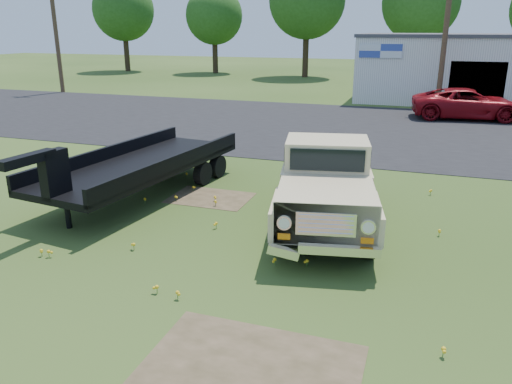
% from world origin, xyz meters
% --- Properties ---
extents(ground, '(140.00, 140.00, 0.00)m').
position_xyz_m(ground, '(0.00, 0.00, 0.00)').
color(ground, '#294014').
rests_on(ground, ground).
extents(asphalt_lot, '(90.00, 14.00, 0.02)m').
position_xyz_m(asphalt_lot, '(0.00, 15.00, 0.00)').
color(asphalt_lot, black).
rests_on(asphalt_lot, ground).
extents(dirt_patch_a, '(3.00, 2.00, 0.01)m').
position_xyz_m(dirt_patch_a, '(1.50, -3.00, 0.00)').
color(dirt_patch_a, '#433A23').
rests_on(dirt_patch_a, ground).
extents(dirt_patch_b, '(2.20, 1.60, 0.01)m').
position_xyz_m(dirt_patch_b, '(-2.00, 3.50, 0.00)').
color(dirt_patch_b, '#433A23').
rests_on(dirt_patch_b, ground).
extents(commercial_building, '(14.20, 8.20, 4.15)m').
position_xyz_m(commercial_building, '(6.00, 26.99, 2.10)').
color(commercial_building, silver).
rests_on(commercial_building, ground).
extents(utility_pole_west, '(1.60, 0.30, 9.00)m').
position_xyz_m(utility_pole_west, '(-22.00, 22.00, 4.60)').
color(utility_pole_west, '#442B20').
rests_on(utility_pole_west, ground).
extents(utility_pole_mid, '(1.60, 0.30, 9.00)m').
position_xyz_m(utility_pole_mid, '(4.00, 22.00, 4.60)').
color(utility_pole_mid, '#442B20').
rests_on(utility_pole_mid, ground).
extents(treeline_a, '(6.40, 6.40, 9.52)m').
position_xyz_m(treeline_a, '(-28.00, 40.00, 6.30)').
color(treeline_a, '#332517').
rests_on(treeline_a, ground).
extents(treeline_b, '(5.76, 5.76, 8.57)m').
position_xyz_m(treeline_b, '(-18.00, 41.00, 5.67)').
color(treeline_b, '#332517').
rests_on(treeline_b, ground).
extents(treeline_c, '(7.04, 7.04, 10.47)m').
position_xyz_m(treeline_c, '(-8.00, 39.50, 6.93)').
color(treeline_c, '#332517').
rests_on(treeline_c, ground).
extents(treeline_d, '(6.72, 6.72, 10.00)m').
position_xyz_m(treeline_d, '(2.00, 40.50, 6.62)').
color(treeline_d, '#332517').
rests_on(treeline_d, ground).
extents(vintage_pickup_truck, '(3.33, 6.08, 2.09)m').
position_xyz_m(vintage_pickup_truck, '(1.37, 2.65, 1.04)').
color(vintage_pickup_truck, tan).
rests_on(vintage_pickup_truck, ground).
extents(flatbed_trailer, '(3.30, 7.53, 1.99)m').
position_xyz_m(flatbed_trailer, '(-3.94, 3.16, 0.99)').
color(flatbed_trailer, black).
rests_on(flatbed_trailer, ground).
extents(red_pickup, '(5.80, 3.19, 1.54)m').
position_xyz_m(red_pickup, '(5.44, 19.43, 0.77)').
color(red_pickup, maroon).
rests_on(red_pickup, ground).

